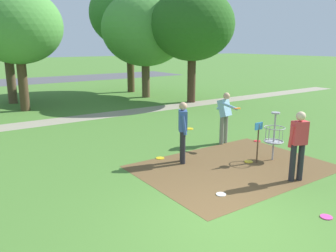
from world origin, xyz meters
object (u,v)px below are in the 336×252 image
Objects in this scene: tree_mid_right at (5,23)px; frisbee_far_left at (221,194)px; frisbee_mid_grass at (249,162)px; frisbee_scattered_a at (257,141)px; frisbee_far_right at (160,158)px; player_foreground_watching at (298,142)px; tree_near_left at (17,26)px; frisbee_near_basket at (326,217)px; player_throwing at (183,129)px; tree_far_left at (145,29)px; disc_golf_basket at (272,135)px; tree_mid_center at (129,14)px; player_waiting_left at (225,114)px; tree_mid_left at (192,25)px.

frisbee_far_left is at bearing -85.32° from tree_mid_right.
tree_mid_right is at bearing 94.68° from frisbee_far_left.
frisbee_mid_grass is 2.24m from frisbee_scattered_a.
frisbee_mid_grass is at bearing -41.50° from frisbee_far_right.
tree_near_left reaches higher than player_foreground_watching.
frisbee_near_basket is 0.94× the size of frisbee_far_right.
player_throwing is at bearing -62.08° from frisbee_far_right.
frisbee_scattered_a is (3.38, 0.26, -0.96)m from player_throwing.
tree_far_left is at bearing 3.16° from tree_near_left.
tree_mid_center is (3.61, 14.85, 4.35)m from disc_golf_basket.
player_foreground_watching is 7.15× the size of frisbee_mid_grass.
tree_near_left is 2.68m from tree_mid_right.
player_waiting_left is 2.77m from frisbee_far_right.
frisbee_far_right is at bearing 84.97° from frisbee_far_left.
frisbee_mid_grass is 0.04× the size of tree_near_left.
player_foreground_watching is at bearing -76.02° from tree_near_left.
frisbee_near_basket and frisbee_far_left have the same top height.
player_foreground_watching is 2.99m from player_throwing.
frisbee_mid_grass is at bearing -144.67° from frisbee_scattered_a.
tree_mid_left is 9.94m from tree_mid_right.
tree_mid_center is (-0.75, 5.69, 0.89)m from tree_mid_left.
tree_mid_left reaches higher than frisbee_far_right.
player_waiting_left reaches higher than frisbee_near_basket.
frisbee_scattered_a is (1.83, 1.30, 0.00)m from frisbee_mid_grass.
tree_near_left is at bearing 98.43° from frisbee_far_right.
tree_mid_left is (5.00, 8.92, 4.20)m from frisbee_mid_grass.
player_waiting_left is 7.46× the size of frisbee_scattered_a.
frisbee_far_left is 17.75m from tree_mid_center.
disc_golf_basket is 6.29× the size of frisbee_far_left.
player_waiting_left reaches higher than frisbee_far_left.
player_foreground_watching is 2.08m from frisbee_near_basket.
tree_mid_center is 1.17× the size of tree_far_left.
player_foreground_watching is (-0.72, -1.33, 0.21)m from disc_golf_basket.
frisbee_scattered_a is at bearing -100.73° from tree_far_left.
frisbee_far_left is 2.84m from frisbee_far_right.
player_foreground_watching is 16.49m from tree_mid_right.
frisbee_scattered_a is at bearing 55.38° from frisbee_near_basket.
disc_golf_basket reaches higher than frisbee_near_basket.
frisbee_far_left is at bearing -125.30° from tree_mid_left.
player_throwing is 1.20m from frisbee_far_right.
player_foreground_watching reaches higher than disc_golf_basket.
tree_mid_center reaches higher than tree_far_left.
player_throwing is at bearing 75.01° from frisbee_far_left.
frisbee_near_basket is (0.37, -4.09, -0.96)m from player_throwing.
player_throwing is at bearing -113.14° from tree_mid_center.
tree_mid_right is at bearing 97.32° from frisbee_near_basket.
tree_near_left is at bearing 162.40° from tree_mid_left.
frisbee_far_right is 0.04× the size of tree_mid_left.
tree_far_left is (5.40, 10.93, 3.10)m from player_throwing.
frisbee_near_basket is 5.29m from frisbee_scattered_a.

